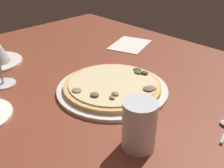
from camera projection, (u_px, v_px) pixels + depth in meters
The scene contains 4 objects.
dining_table at pixel (112, 102), 80.05cm from camera, with size 150.00×110.00×4.00cm, color brown.
pizza_main at pixel (113, 87), 81.16cm from camera, with size 32.20×32.20×3.39cm.
water_glass at pixel (139, 128), 58.31cm from camera, with size 7.35×7.35×10.98cm.
paper_menu at pixel (130, 45), 114.99cm from camera, with size 13.03×17.40×0.30cm, color white.
Camera 1 is at (-48.92, 47.29, 44.48)cm, focal length 44.96 mm.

